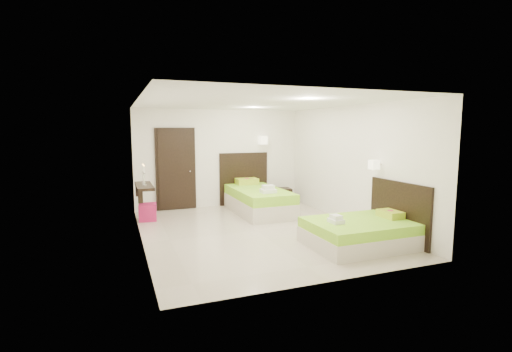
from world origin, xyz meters
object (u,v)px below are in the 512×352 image
object	(u,v)px
bed_double	(362,231)
nightstand	(282,196)
bed_single	(257,198)
ottoman	(148,212)

from	to	relation	value
bed_double	nightstand	bearing A→B (deg)	86.22
bed_single	ottoman	xyz separation A→B (m)	(-2.67, 0.05, -0.15)
bed_single	nightstand	distance (m)	1.26
bed_single	bed_double	xyz separation A→B (m)	(0.76, -3.26, -0.08)
nightstand	ottoman	bearing A→B (deg)	-159.81
nightstand	bed_double	bearing A→B (deg)	-84.05
nightstand	bed_single	bearing A→B (deg)	-134.82
ottoman	bed_single	bearing A→B (deg)	-0.99
bed_single	bed_double	distance (m)	3.34
bed_single	bed_double	world-z (taller)	bed_single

